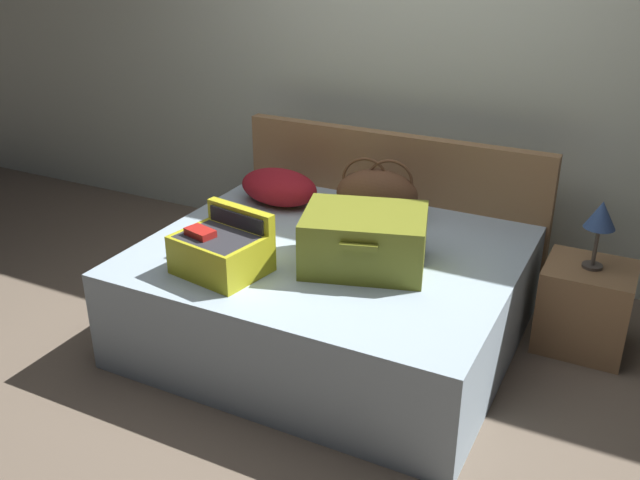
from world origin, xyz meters
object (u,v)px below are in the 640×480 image
bed (330,295)px  nightstand (585,307)px  hard_case_large (364,240)px  hard_case_medium (221,250)px  table_lamp (601,218)px  duffel_bag (377,194)px  pillow_near_headboard (279,187)px

bed → nightstand: bed is taller
hard_case_large → hard_case_medium: 0.68m
bed → table_lamp: 1.40m
duffel_bag → table_lamp: size_ratio=1.40×
bed → pillow_near_headboard: 0.79m
bed → hard_case_medium: (-0.35, -0.45, 0.38)m
bed → nightstand: size_ratio=4.03×
duffel_bag → nightstand: duffel_bag is taller
bed → hard_case_large: 0.47m
duffel_bag → nightstand: 1.24m
table_lamp → duffel_bag: bearing=-176.9°
duffel_bag → pillow_near_headboard: duffel_bag is taller
pillow_near_headboard → nightstand: size_ratio=1.06×
pillow_near_headboard → table_lamp: size_ratio=1.36×
pillow_near_headboard → table_lamp: 1.76m
bed → pillow_near_headboard: size_ratio=3.81×
hard_case_medium → duffel_bag: (0.40, 0.93, 0.04)m
hard_case_medium → pillow_near_headboard: size_ratio=0.91×
pillow_near_headboard → table_lamp: bearing=3.4°
nightstand → bed: bearing=-156.1°
hard_case_medium → table_lamp: table_lamp is taller
hard_case_large → nightstand: size_ratio=1.48×
bed → duffel_bag: bearing=83.8°
hard_case_large → hard_case_medium: bearing=-164.5°
bed → pillow_near_headboard: (-0.55, 0.43, 0.37)m
hard_case_large → nightstand: 1.24m
pillow_near_headboard → nightstand: bearing=3.4°
duffel_bag → pillow_near_headboard: bearing=-176.0°
bed → hard_case_medium: bearing=-127.7°
nightstand → table_lamp: 0.50m
pillow_near_headboard → duffel_bag: bearing=4.0°
hard_case_large → table_lamp: table_lamp is taller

